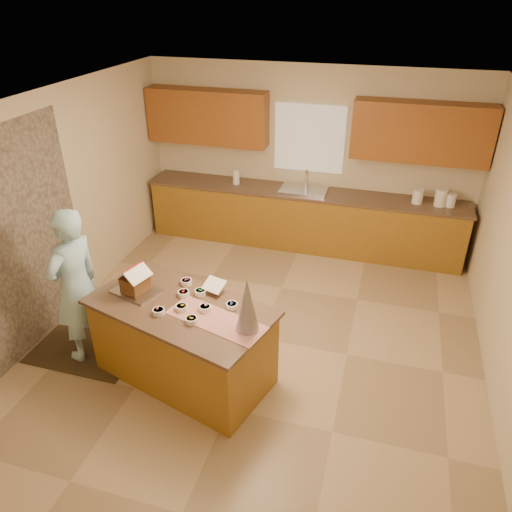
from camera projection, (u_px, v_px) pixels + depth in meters
name	position (u px, v px, depth m)	size (l,w,h in m)	color
floor	(259.00, 338.00, 5.79)	(5.50, 5.50, 0.00)	tan
ceiling	(260.00, 106.00, 4.46)	(5.50, 5.50, 0.00)	silver
wall_back	(309.00, 157.00, 7.42)	(5.50, 5.50, 0.00)	beige
wall_front	(131.00, 447.00, 2.83)	(5.50, 5.50, 0.00)	beige
wall_left	(55.00, 210.00, 5.73)	(5.50, 5.50, 0.00)	beige
stone_accent	(11.00, 249.00, 5.10)	(2.50, 2.50, 0.00)	gray
window_curtain	(309.00, 138.00, 7.25)	(1.05, 0.03, 1.00)	white
back_counter_base	(302.00, 220.00, 7.62)	(4.80, 0.60, 0.88)	#95661E
back_counter_top	(303.00, 192.00, 7.39)	(4.85, 0.63, 0.04)	brown
upper_cabinet_left	(207.00, 117.00, 7.37)	(1.85, 0.35, 0.80)	#92591F
upper_cabinet_right	(421.00, 132.00, 6.63)	(1.85, 0.35, 0.80)	#92591F
sink	(303.00, 193.00, 7.40)	(0.70, 0.45, 0.12)	silver
faucet	(306.00, 178.00, 7.46)	(0.03, 0.03, 0.28)	silver
island_base	(183.00, 343.00, 5.05)	(1.77, 0.88, 0.86)	#95661E
island_top	(180.00, 307.00, 4.83)	(1.85, 0.96, 0.04)	brown
table_runner	(216.00, 320.00, 4.61)	(0.98, 0.35, 0.01)	#A1150B
baking_tray	(136.00, 291.00, 5.03)	(0.45, 0.33, 0.02)	silver
cookbook	(214.00, 285.00, 4.98)	(0.22, 0.02, 0.18)	white
tinsel_tree	(247.00, 305.00, 4.36)	(0.22, 0.22, 0.54)	silver
rug	(86.00, 350.00, 5.60)	(1.19, 0.78, 0.01)	black
boy	(76.00, 286.00, 5.15)	(0.64, 0.42, 1.76)	#ABDEF3
canister_a	(418.00, 196.00, 6.94)	(0.15, 0.15, 0.21)	white
canister_b	(441.00, 197.00, 6.85)	(0.17, 0.17, 0.24)	white
canister_c	(451.00, 200.00, 6.83)	(0.13, 0.13, 0.19)	white
paper_towel	(236.00, 177.00, 7.59)	(0.10, 0.10, 0.22)	white
gingerbread_house	(135.00, 281.00, 4.97)	(0.34, 0.34, 0.28)	brown
candy_bowls	(192.00, 302.00, 4.82)	(0.76, 0.72, 0.05)	#F77C75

